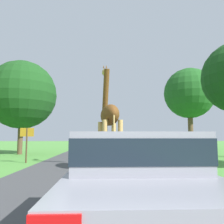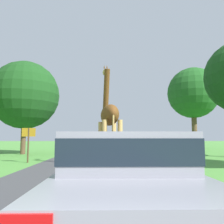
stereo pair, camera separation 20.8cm
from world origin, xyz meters
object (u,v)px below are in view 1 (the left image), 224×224
(car_queue_right, at_px, (132,145))
(tree_far_right, at_px, (22,95))
(car_lead_maroon, at_px, (133,177))
(giraffe_near_road, at_px, (109,118))
(car_queue_left, at_px, (109,142))
(tree_mid_field, at_px, (189,93))
(sign_post, at_px, (27,139))

(car_queue_right, xyz_separation_m, tree_far_right, (-8.37, 2.07, 3.83))
(car_lead_maroon, bearing_deg, car_queue_right, 83.01)
(giraffe_near_road, relative_size, car_queue_left, 1.04)
(giraffe_near_road, relative_size, car_lead_maroon, 1.17)
(giraffe_near_road, relative_size, tree_mid_field, 0.51)
(tree_mid_field, bearing_deg, car_queue_right, -127.96)
(giraffe_near_road, relative_size, tree_far_right, 0.65)
(tree_far_right, distance_m, sign_post, 7.44)
(car_lead_maroon, relative_size, car_queue_right, 0.96)
(sign_post, bearing_deg, car_lead_maroon, -63.97)
(tree_far_right, height_order, tree_mid_field, tree_mid_field)
(car_queue_right, distance_m, tree_mid_field, 14.38)
(tree_mid_field, bearing_deg, sign_post, -134.10)
(giraffe_near_road, distance_m, car_queue_right, 7.01)
(tree_far_right, bearing_deg, car_queue_right, -13.87)
(tree_far_right, bearing_deg, car_queue_left, 45.63)
(giraffe_near_road, distance_m, sign_post, 4.97)
(car_queue_left, relative_size, sign_post, 2.58)
(car_queue_left, bearing_deg, car_queue_right, -82.08)
(car_lead_maroon, relative_size, sign_post, 2.29)
(car_lead_maroon, distance_m, car_queue_left, 22.30)
(car_lead_maroon, height_order, tree_mid_field, tree_mid_field)
(tree_far_right, xyz_separation_m, tree_mid_field, (16.51, 8.36, 1.79))
(sign_post, bearing_deg, giraffe_near_road, -31.41)
(giraffe_near_road, height_order, tree_far_right, tree_far_right)
(tree_far_right, bearing_deg, car_lead_maroon, -65.77)
(car_lead_maroon, bearing_deg, tree_mid_field, 67.44)
(tree_far_right, relative_size, sign_post, 4.09)
(car_lead_maroon, height_order, sign_post, sign_post)
(car_queue_right, xyz_separation_m, tree_mid_field, (8.14, 10.43, 5.63))
(tree_far_right, height_order, sign_post, tree_far_right)
(car_queue_right, distance_m, car_queue_left, 9.40)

